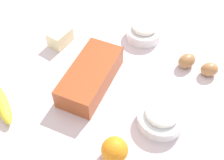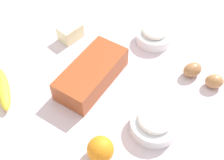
{
  "view_description": "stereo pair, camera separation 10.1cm",
  "coord_description": "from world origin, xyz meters",
  "views": [
    {
      "loc": [
        0.58,
        0.28,
        0.82
      ],
      "look_at": [
        0.0,
        0.0,
        0.04
      ],
      "focal_mm": 47.45,
      "sensor_mm": 36.0,
      "label": 1
    },
    {
      "loc": [
        0.53,
        0.37,
        0.82
      ],
      "look_at": [
        0.0,
        0.0,
        0.04
      ],
      "focal_mm": 47.45,
      "sensor_mm": 36.0,
      "label": 2
    }
  ],
  "objects": [
    {
      "name": "egg_near_butter",
      "position": [
        -0.21,
        0.29,
        0.03
      ],
      "size": [
        0.08,
        0.08,
        0.05
      ],
      "primitive_type": "ellipsoid",
      "rotation": [
        0.0,
        1.57,
        2.16
      ],
      "color": "#AA7345",
      "rests_on": "ground_plane"
    },
    {
      "name": "orange_fruit",
      "position": [
        0.23,
        0.12,
        0.04
      ],
      "size": [
        0.08,
        0.08,
        0.08
      ],
      "primitive_type": "sphere",
      "color": "orange",
      "rests_on": "ground_plane"
    },
    {
      "name": "sugar_bowl",
      "position": [
        0.06,
        0.2,
        0.03
      ],
      "size": [
        0.15,
        0.15,
        0.07
      ],
      "color": "white",
      "rests_on": "ground_plane"
    },
    {
      "name": "flour_bowl",
      "position": [
        -0.29,
        -0.0,
        0.03
      ],
      "size": [
        0.14,
        0.14,
        0.07
      ],
      "color": "white",
      "rests_on": "ground_plane"
    },
    {
      "name": "ground_plane",
      "position": [
        0.0,
        0.0,
        -0.01
      ],
      "size": [
        2.4,
        2.4,
        0.02
      ],
      "primitive_type": "cube",
      "color": "silver"
    },
    {
      "name": "butter_block",
      "position": [
        -0.12,
        -0.28,
        0.03
      ],
      "size": [
        0.1,
        0.08,
        0.06
      ],
      "primitive_type": "cube",
      "rotation": [
        0.0,
        0.0,
        -0.15
      ],
      "color": "#F4EDB2",
      "rests_on": "ground_plane"
    },
    {
      "name": "banana",
      "position": [
        0.23,
        -0.29,
        0.02
      ],
      "size": [
        0.14,
        0.18,
        0.04
      ],
      "primitive_type": "ellipsoid",
      "rotation": [
        0.0,
        0.0,
        4.11
      ],
      "color": "yellow",
      "rests_on": "ground_plane"
    },
    {
      "name": "loaf_pan",
      "position": [
        0.02,
        -0.07,
        0.04
      ],
      "size": [
        0.29,
        0.14,
        0.08
      ],
      "rotation": [
        0.0,
        0.0,
        0.04
      ],
      "color": "#9E4723",
      "rests_on": "ground_plane"
    },
    {
      "name": "egg_beside_bowl",
      "position": [
        -0.21,
        0.2,
        0.03
      ],
      "size": [
        0.09,
        0.08,
        0.05
      ],
      "primitive_type": "ellipsoid",
      "rotation": [
        0.0,
        1.57,
        5.78
      ],
      "color": "#A26D42",
      "rests_on": "ground_plane"
    }
  ]
}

